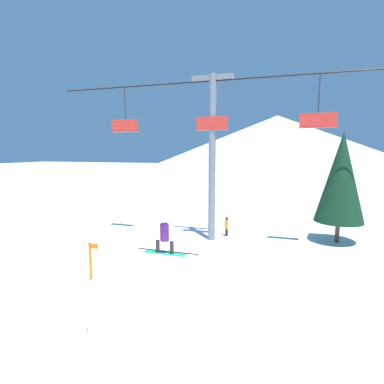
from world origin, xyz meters
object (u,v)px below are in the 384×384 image
(snowboarder, at_px, (165,236))
(distant_skier, at_px, (227,226))
(snow_ramp, at_px, (149,291))
(pine_tree_near, at_px, (341,177))
(trail_marker, at_px, (91,263))

(snowboarder, distance_m, distant_skier, 8.67)
(snow_ramp, distance_m, pine_tree_near, 13.00)
(pine_tree_near, xyz_separation_m, distant_skier, (-6.42, -0.71, -3.15))
(distant_skier, bearing_deg, pine_tree_near, 6.31)
(snowboarder, bearing_deg, distant_skier, 85.62)
(pine_tree_near, bearing_deg, distant_skier, -173.69)
(pine_tree_near, bearing_deg, trail_marker, -138.26)
(snow_ramp, relative_size, trail_marker, 1.84)
(trail_marker, distance_m, distant_skier, 9.28)
(snow_ramp, distance_m, distant_skier, 9.81)
(pine_tree_near, distance_m, trail_marker, 14.05)
(trail_marker, bearing_deg, distant_skier, 65.55)
(snow_ramp, bearing_deg, pine_tree_near, 55.99)
(snowboarder, relative_size, distant_skier, 1.26)
(distant_skier, bearing_deg, snow_ramp, -93.85)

